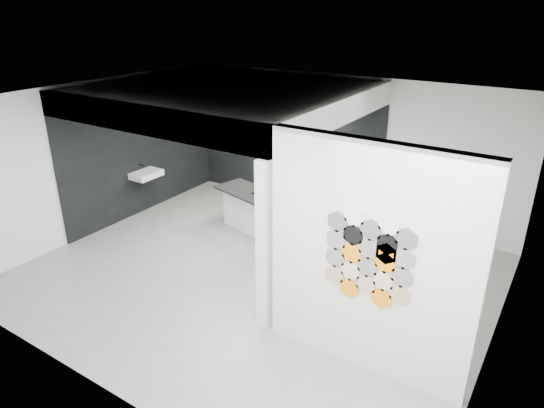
{
  "coord_description": "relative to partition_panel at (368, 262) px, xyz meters",
  "views": [
    {
      "loc": [
        3.89,
        -5.54,
        4.1
      ],
      "look_at": [
        0.1,
        0.3,
        1.15
      ],
      "focal_mm": 32.0,
      "sensor_mm": 36.0,
      "label": 1
    }
  ],
  "objects": [
    {
      "name": "kitchen_island",
      "position": [
        -3.17,
        2.32,
        -0.99
      ],
      "size": [
        1.63,
        1.02,
        1.22
      ],
      "rotation": [
        0.0,
        0.0,
        -0.25
      ],
      "color": "silver",
      "rests_on": "floor"
    },
    {
      "name": "glass_bowl",
      "position": [
        -2.09,
        3.87,
        -0.03
      ],
      "size": [
        0.17,
        0.17,
        0.11
      ],
      "primitive_type": "cylinder",
      "rotation": [
        0.0,
        0.0,
        -0.15
      ],
      "color": "gray",
      "rests_on": "display_shelf"
    },
    {
      "name": "utensil_cup",
      "position": [
        -4.32,
        3.87,
        -0.03
      ],
      "size": [
        0.08,
        0.08,
        0.1
      ],
      "primitive_type": "cylinder",
      "rotation": [
        0.0,
        0.0,
        -0.02
      ],
      "color": "black",
      "rests_on": "display_shelf"
    },
    {
      "name": "hex_tile_cluster",
      "position": [
        0.03,
        -0.09,
        0.1
      ],
      "size": [
        1.04,
        0.02,
        1.16
      ],
      "color": "tan",
      "rests_on": "partition_panel"
    },
    {
      "name": "stockpot",
      "position": [
        -4.38,
        3.87,
        -0.0
      ],
      "size": [
        0.23,
        0.23,
        0.16
      ],
      "primitive_type": "cylinder",
      "rotation": [
        0.0,
        0.0,
        -0.18
      ],
      "color": "black",
      "rests_on": "display_shelf"
    },
    {
      "name": "glass_vase",
      "position": [
        -2.08,
        3.87,
        -0.01
      ],
      "size": [
        0.12,
        0.12,
        0.13
      ],
      "primitive_type": "cylinder",
      "rotation": [
        0.0,
        0.0,
        -0.38
      ],
      "color": "gray",
      "rests_on": "display_shelf"
    },
    {
      "name": "display_shelf",
      "position": [
        -3.43,
        3.87,
        -0.1
      ],
      "size": [
        3.0,
        0.15,
        0.04
      ],
      "primitive_type": "cube",
      "color": "black",
      "rests_on": "bay_clad_back"
    },
    {
      "name": "floor",
      "position": [
        -2.23,
        1.0,
        -1.4
      ],
      "size": [
        7.0,
        6.0,
        0.01
      ],
      "primitive_type": "cube",
      "color": "slate"
    },
    {
      "name": "bulkhead",
      "position": [
        -3.52,
        2.0,
        1.15
      ],
      "size": [
        4.4,
        4.0,
        0.4
      ],
      "primitive_type": "cube",
      "color": "silver",
      "rests_on": "corner_column"
    },
    {
      "name": "kettle",
      "position": [
        -2.57,
        3.87,
        0.0
      ],
      "size": [
        0.23,
        0.23,
        0.17
      ],
      "primitive_type": "ellipsoid",
      "rotation": [
        0.0,
        0.0,
        -0.22
      ],
      "color": "black",
      "rests_on": "display_shelf"
    },
    {
      "name": "corner_column",
      "position": [
        -1.41,
        0.0,
        -0.22
      ],
      "size": [
        0.16,
        0.16,
        2.35
      ],
      "primitive_type": "cube",
      "color": "silver",
      "rests_on": "floor"
    },
    {
      "name": "bottle_dark",
      "position": [
        -3.73,
        3.87,
        0.01
      ],
      "size": [
        0.08,
        0.08,
        0.17
      ],
      "primitive_type": "cylinder",
      "rotation": [
        0.0,
        0.0,
        -0.31
      ],
      "color": "black",
      "rests_on": "display_shelf"
    },
    {
      "name": "partition_panel",
      "position": [
        0.0,
        0.0,
        0.0
      ],
      "size": [
        2.45,
        0.15,
        2.8
      ],
      "primitive_type": "cube",
      "color": "silver",
      "rests_on": "floor"
    },
    {
      "name": "bay_clad_back",
      "position": [
        -3.52,
        3.97,
        -0.22
      ],
      "size": [
        4.4,
        0.04,
        2.35
      ],
      "primitive_type": "cube",
      "color": "black",
      "rests_on": "floor"
    },
    {
      "name": "wall_basin",
      "position": [
        -5.46,
        1.8,
        -0.55
      ],
      "size": [
        0.4,
        0.6,
        0.12
      ],
      "primitive_type": "cube",
      "color": "silver",
      "rests_on": "bay_clad_left"
    },
    {
      "name": "bay_clad_left",
      "position": [
        -5.7,
        2.0,
        -0.22
      ],
      "size": [
        0.04,
        4.0,
        2.35
      ],
      "primitive_type": "cube",
      "color": "black",
      "rests_on": "floor"
    },
    {
      "name": "fascia_beam",
      "position": [
        -3.52,
        0.08,
        1.15
      ],
      "size": [
        4.4,
        0.16,
        0.4
      ],
      "primitive_type": "cube",
      "color": "silver",
      "rests_on": "corner_column"
    }
  ]
}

